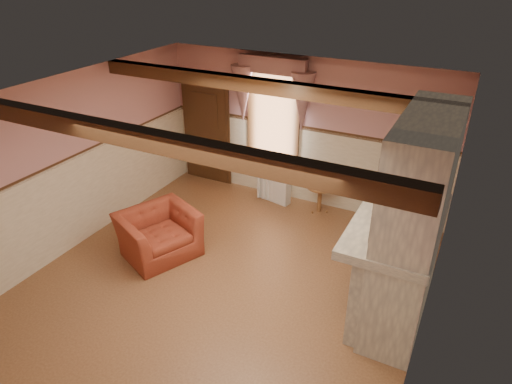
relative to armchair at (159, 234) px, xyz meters
The scene contains 26 objects.
floor 1.39m from the armchair, ahead, with size 5.50×6.00×0.01m, color brown.
ceiling 2.77m from the armchair, ahead, with size 5.50×6.00×0.01m, color silver.
wall_back 3.25m from the armchair, 64.58° to the left, with size 5.50×0.02×2.80m, color tan.
wall_front 3.63m from the armchair, 67.65° to the right, with size 5.50×0.02×2.80m, color tan.
wall_left 1.77m from the armchair, behind, with size 0.02×6.00×2.80m, color tan.
wall_right 4.21m from the armchair, ahead, with size 0.02×6.00×2.80m, color tan.
wainscot 1.39m from the armchair, ahead, with size 5.50×6.00×1.50m, color beige, non-canonical shape.
chair_rail 1.75m from the armchair, ahead, with size 5.50×6.00×0.08m, color black, non-canonical shape.
firebox 3.35m from the armchair, ahead, with size 0.20×0.95×0.90m, color black.
armchair is the anchor object (origin of this frame).
side_table 3.09m from the armchair, 53.48° to the left, with size 0.52×0.52×0.55m, color brown.
book_stack 3.05m from the armchair, 53.69° to the left, with size 0.26×0.32×0.20m, color #B7AD8C.
radiator 2.64m from the armchair, 70.42° to the left, with size 0.70×0.18×0.60m, color silver.
bowl 3.73m from the armchair, ahead, with size 0.34×0.34×0.08m, color brown.
mantel_clock 3.88m from the armchair, 15.74° to the left, with size 0.14×0.24×0.20m, color black.
oil_lamp 3.83m from the armchair, 11.52° to the left, with size 0.11×0.11×0.28m, color #BF7735.
candle_red 3.74m from the armchair, ahead, with size 0.06×0.06×0.16m, color #AD2715.
jar_yellow 3.74m from the armchair, ahead, with size 0.06×0.06×0.12m, color gold.
fireplace 3.90m from the armchair, ahead, with size 0.85×2.00×2.80m, color gray.
mantel 3.72m from the armchair, ahead, with size 1.05×2.05×0.12m, color gray.
overmantel_mirror 3.76m from the armchair, ahead, with size 0.06×1.44×1.04m, color silver.
door 2.91m from the armchair, 105.93° to the left, with size 1.10×0.10×2.10m, color black.
window 3.12m from the armchair, 75.29° to the left, with size 1.06×0.08×2.02m, color white.
window_drapes 3.34m from the armchair, 74.81° to the left, with size 1.30×0.14×1.40m, color gray.
ceiling_beam_front 3.03m from the armchair, 46.97° to the right, with size 5.50×0.18×0.20m, color black.
ceiling_beam_back 2.85m from the armchair, 36.61° to the left, with size 5.50×0.18×0.20m, color black.
Camera 1 is at (2.87, -4.55, 4.39)m, focal length 32.00 mm.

